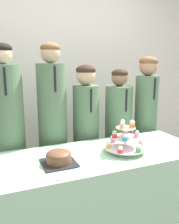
{
  "coord_description": "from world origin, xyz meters",
  "views": [
    {
      "loc": [
        -0.79,
        -1.26,
        1.47
      ],
      "look_at": [
        -0.11,
        0.37,
        1.1
      ],
      "focal_mm": 38.0,
      "sensor_mm": 36.0,
      "label": 1
    }
  ],
  "objects_px": {
    "cake_knife": "(68,175)",
    "student_3": "(118,139)",
    "student_2": "(86,139)",
    "student_1": "(53,135)",
    "student_4": "(145,127)",
    "student_0": "(9,143)",
    "cupcake_stand": "(125,139)",
    "round_cake": "(59,157)"
  },
  "relations": [
    {
      "from": "student_3",
      "to": "student_4",
      "type": "bearing_deg",
      "value": 0.0
    },
    {
      "from": "cake_knife",
      "to": "student_0",
      "type": "relative_size",
      "value": 0.16
    },
    {
      "from": "student_2",
      "to": "student_3",
      "type": "bearing_deg",
      "value": 0.0
    },
    {
      "from": "student_3",
      "to": "cupcake_stand",
      "type": "bearing_deg",
      "value": -114.44
    },
    {
      "from": "cupcake_stand",
      "to": "student_4",
      "type": "xyz_separation_m",
      "value": [
        0.6,
        0.56,
        -0.11
      ]
    },
    {
      "from": "cupcake_stand",
      "to": "student_2",
      "type": "xyz_separation_m",
      "value": [
        -0.11,
        0.56,
        -0.16
      ]
    },
    {
      "from": "cake_knife",
      "to": "student_4",
      "type": "relative_size",
      "value": 0.17
    },
    {
      "from": "cake_knife",
      "to": "student_3",
      "type": "bearing_deg",
      "value": 12.24
    },
    {
      "from": "student_0",
      "to": "student_4",
      "type": "distance_m",
      "value": 1.46
    },
    {
      "from": "cake_knife",
      "to": "student_4",
      "type": "height_order",
      "value": "student_4"
    },
    {
      "from": "student_0",
      "to": "student_2",
      "type": "bearing_deg",
      "value": -0.0
    },
    {
      "from": "student_4",
      "to": "cake_knife",
      "type": "bearing_deg",
      "value": -146.17
    },
    {
      "from": "student_0",
      "to": "student_3",
      "type": "distance_m",
      "value": 1.12
    },
    {
      "from": "round_cake",
      "to": "student_4",
      "type": "bearing_deg",
      "value": 26.76
    },
    {
      "from": "student_3",
      "to": "student_4",
      "type": "height_order",
      "value": "student_4"
    },
    {
      "from": "round_cake",
      "to": "student_2",
      "type": "distance_m",
      "value": 0.74
    },
    {
      "from": "student_3",
      "to": "cake_knife",
      "type": "bearing_deg",
      "value": -136.24
    },
    {
      "from": "cake_knife",
      "to": "round_cake",
      "type": "bearing_deg",
      "value": 60.48
    },
    {
      "from": "cake_knife",
      "to": "student_2",
      "type": "distance_m",
      "value": 0.89
    },
    {
      "from": "student_0",
      "to": "cupcake_stand",
      "type": "bearing_deg",
      "value": -33.51
    },
    {
      "from": "cake_knife",
      "to": "student_0",
      "type": "height_order",
      "value": "student_0"
    },
    {
      "from": "round_cake",
      "to": "student_3",
      "type": "relative_size",
      "value": 0.17
    },
    {
      "from": "student_3",
      "to": "student_4",
      "type": "distance_m",
      "value": 0.36
    },
    {
      "from": "cake_knife",
      "to": "student_1",
      "type": "bearing_deg",
      "value": 51.19
    },
    {
      "from": "student_4",
      "to": "student_0",
      "type": "bearing_deg",
      "value": 180.0
    },
    {
      "from": "cake_knife",
      "to": "student_4",
      "type": "xyz_separation_m",
      "value": [
        1.15,
        0.77,
        -0.01
      ]
    },
    {
      "from": "student_2",
      "to": "cupcake_stand",
      "type": "bearing_deg",
      "value": -78.69
    },
    {
      "from": "student_1",
      "to": "student_4",
      "type": "height_order",
      "value": "student_1"
    },
    {
      "from": "round_cake",
      "to": "student_4",
      "type": "relative_size",
      "value": 0.16
    },
    {
      "from": "student_2",
      "to": "student_4",
      "type": "distance_m",
      "value": 0.72
    },
    {
      "from": "round_cake",
      "to": "student_3",
      "type": "bearing_deg",
      "value": 35.7
    },
    {
      "from": "cupcake_stand",
      "to": "student_4",
      "type": "distance_m",
      "value": 0.83
    },
    {
      "from": "round_cake",
      "to": "cake_knife",
      "type": "height_order",
      "value": "round_cake"
    },
    {
      "from": "student_0",
      "to": "student_3",
      "type": "xyz_separation_m",
      "value": [
        1.11,
        -0.0,
        -0.11
      ]
    },
    {
      "from": "cupcake_stand",
      "to": "student_3",
      "type": "bearing_deg",
      "value": 65.56
    },
    {
      "from": "student_1",
      "to": "cake_knife",
      "type": "bearing_deg",
      "value": -97.29
    },
    {
      "from": "student_2",
      "to": "student_0",
      "type": "bearing_deg",
      "value": 180.0
    },
    {
      "from": "cupcake_stand",
      "to": "student_3",
      "type": "height_order",
      "value": "student_3"
    },
    {
      "from": "cake_knife",
      "to": "student_2",
      "type": "relative_size",
      "value": 0.17
    },
    {
      "from": "round_cake",
      "to": "student_2",
      "type": "bearing_deg",
      "value": 52.86
    },
    {
      "from": "student_2",
      "to": "student_4",
      "type": "bearing_deg",
      "value": 0.0
    },
    {
      "from": "cake_knife",
      "to": "student_1",
      "type": "xyz_separation_m",
      "value": [
        0.1,
        0.77,
        0.03
      ]
    }
  ]
}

